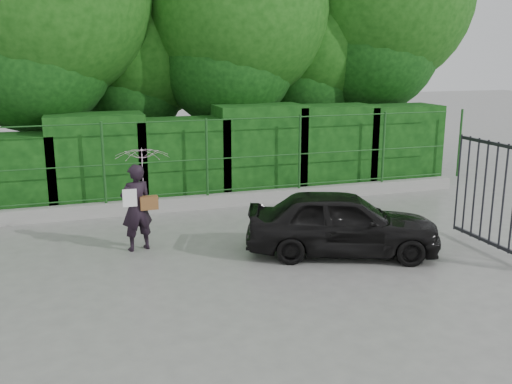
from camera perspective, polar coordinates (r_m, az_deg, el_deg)
name	(u,v)px	position (r m, az deg, el deg)	size (l,w,h in m)	color
ground	(249,280)	(9.18, -0.67, -8.76)	(80.00, 80.00, 0.00)	gray
kerb	(191,203)	(13.28, -6.53, -1.08)	(14.00, 0.25, 0.30)	#9E9E99
fence	(199,158)	(13.10, -5.70, 3.44)	(14.13, 0.06, 1.80)	#1C4E1C
hedge	(192,157)	(14.10, -6.38, 3.47)	(14.20, 1.20, 2.27)	black
trees	(203,12)	(16.30, -5.30, 17.49)	(17.10, 6.15, 8.08)	black
woman	(141,182)	(10.46, -11.43, 0.94)	(0.97, 0.99, 1.89)	black
car	(342,222)	(10.28, 8.61, -3.02)	(1.37, 3.41, 1.16)	black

